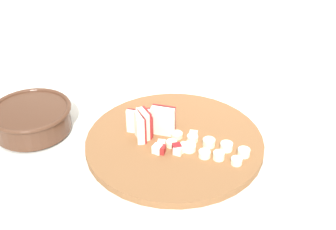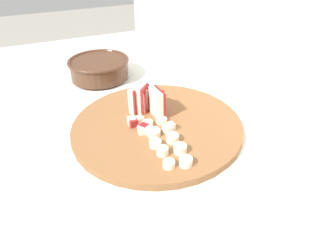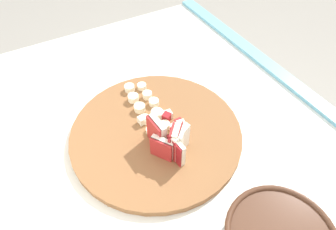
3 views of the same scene
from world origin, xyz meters
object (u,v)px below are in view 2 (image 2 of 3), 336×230
(apple_wedge_fan, at_px, (146,99))
(ceramic_bowl, at_px, (99,68))
(apple_dice_pile, at_px, (144,125))
(banana_slice_rows, at_px, (166,141))
(cutting_board, at_px, (157,126))

(apple_wedge_fan, xyz_separation_m, ceramic_bowl, (-0.25, -0.05, -0.01))
(apple_dice_pile, height_order, banana_slice_rows, apple_dice_pile)
(apple_dice_pile, xyz_separation_m, banana_slice_rows, (0.07, 0.02, -0.00))
(apple_dice_pile, bearing_deg, apple_wedge_fan, 155.18)
(cutting_board, relative_size, apple_wedge_fan, 3.66)
(apple_wedge_fan, bearing_deg, banana_slice_rows, -4.10)
(banana_slice_rows, xyz_separation_m, ceramic_bowl, (-0.39, -0.04, 0.01))
(apple_dice_pile, bearing_deg, banana_slice_rows, 17.64)
(apple_dice_pile, xyz_separation_m, ceramic_bowl, (-0.32, -0.02, 0.01))
(apple_wedge_fan, bearing_deg, ceramic_bowl, -168.10)
(cutting_board, bearing_deg, apple_wedge_fan, -177.69)
(banana_slice_rows, bearing_deg, apple_wedge_fan, 175.90)
(apple_dice_pile, distance_m, ceramic_bowl, 0.32)
(apple_wedge_fan, relative_size, apple_dice_pile, 1.17)
(cutting_board, xyz_separation_m, apple_wedge_fan, (-0.06, -0.00, 0.04))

